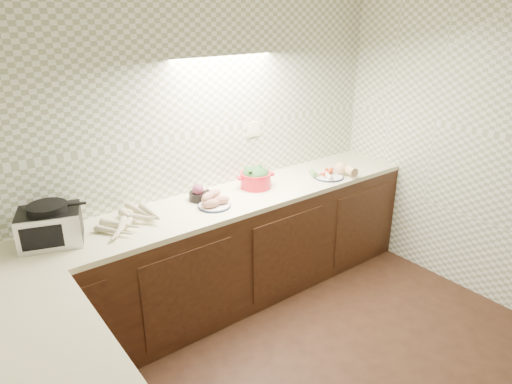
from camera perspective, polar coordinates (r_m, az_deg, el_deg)
room at (r=2.17m, az=16.78°, el=3.99°), size 3.60×3.60×2.60m
counter at (r=2.80m, az=-7.19°, el=-18.59°), size 3.60×3.60×0.90m
toaster_oven at (r=3.09m, az=-24.33°, el=-3.81°), size 0.43×0.38×0.26m
parsnip_pile at (r=3.20m, az=-15.72°, el=-3.37°), size 0.42×0.41×0.09m
sweet_potato_plate at (r=3.37m, az=-5.36°, el=-1.14°), size 0.24×0.24×0.11m
onion_bowl at (r=3.49m, az=-7.05°, el=-0.23°), size 0.17×0.17×0.13m
dutch_oven at (r=3.70m, az=-0.03°, el=1.82°), size 0.31×0.31×0.17m
veg_plate at (r=4.01m, az=9.69°, el=2.51°), size 0.36×0.30×0.12m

